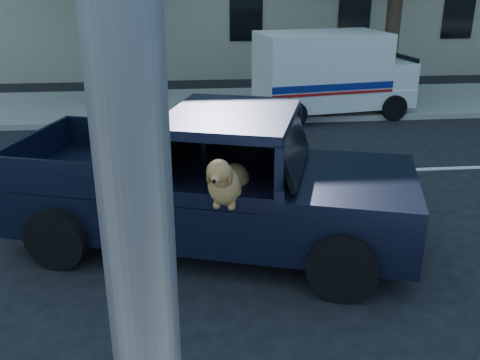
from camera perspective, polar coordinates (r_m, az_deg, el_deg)
The scene contains 5 objects.
ground at distance 7.58m, azimuth 4.26°, elevation -8.72°, with size 120.00×120.00×0.00m, color black.
far_sidewalk at distance 16.13m, azimuth -1.26°, elevation 8.07°, with size 60.00×4.00×0.15m, color gray.
lane_stripes at distance 11.03m, azimuth 11.57°, elevation 0.85°, with size 21.60×0.14×0.01m, color silver, non-canonical shape.
pickup_truck at distance 7.79m, azimuth -3.55°, elevation -2.21°, with size 6.03×3.77×2.02m.
mail_truck at distance 15.16m, azimuth 9.55°, elevation 10.47°, with size 4.40×2.67×2.28m.
Camera 1 is at (-1.20, -6.45, 3.80)m, focal length 40.00 mm.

